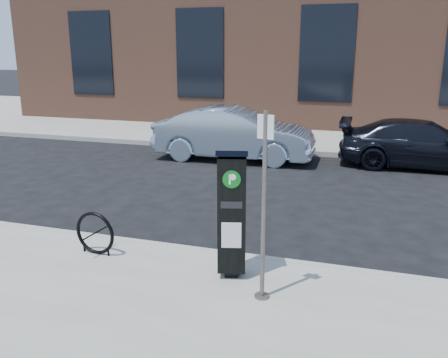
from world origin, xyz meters
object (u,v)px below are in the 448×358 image
at_px(car_dark, 423,144).
at_px(car_silver, 234,134).
at_px(sign_pole, 264,209).
at_px(bike_rack, 95,233).
at_px(parking_kiosk, 232,212).

bearing_deg(car_dark, car_silver, 95.73).
bearing_deg(sign_pole, bike_rack, -176.80).
distance_m(parking_kiosk, bike_rack, 2.24).
bearing_deg(car_dark, sign_pole, 162.88).
height_order(parking_kiosk, car_dark, parking_kiosk).
bearing_deg(car_silver, bike_rack, 178.05).
relative_size(bike_rack, car_dark, 0.15).
relative_size(car_silver, car_dark, 1.04).
relative_size(sign_pole, bike_rack, 3.46).
bearing_deg(car_silver, sign_pole, -163.26).
relative_size(parking_kiosk, car_dark, 0.40).
relative_size(sign_pole, car_dark, 0.52).
xyz_separation_m(car_silver, car_dark, (5.22, 0.61, -0.12)).
xyz_separation_m(parking_kiosk, bike_rack, (-2.17, 0.05, -0.58)).
bearing_deg(car_silver, parking_kiosk, -165.87).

